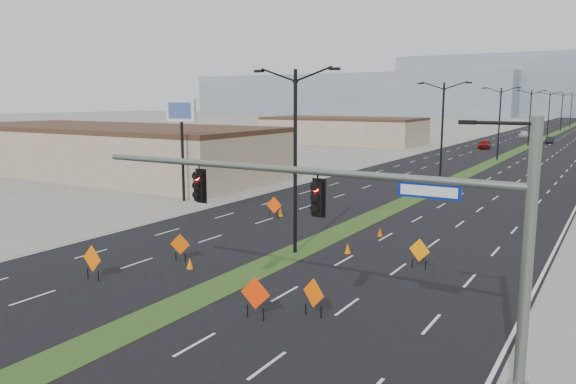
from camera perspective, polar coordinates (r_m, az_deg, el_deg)
The scene contains 29 objects.
ground at distance 22.36m, azimuth -15.45°, elevation -13.11°, with size 600.00×600.00×0.00m, color gray.
road_surface at distance 115.36m, azimuth 23.46°, elevation 4.44°, with size 25.00×400.00×0.02m, color black.
median_strip at distance 115.36m, azimuth 23.46°, elevation 4.44°, with size 2.00×400.00×0.04m, color #2D4B1A.
building_sw_near at distance 67.06m, azimuth -17.67°, elevation 3.89°, with size 40.00×16.00×5.00m, color tan.
building_sw_far at distance 109.89m, azimuth 5.59°, elevation 6.14°, with size 30.00×14.00×4.50m, color tan.
mesa_west at distance 323.65m, azimuth 6.46°, elevation 9.80°, with size 180.00×50.00×22.00m, color gray.
mesa_backdrop at distance 337.17m, azimuth 23.72°, elevation 9.91°, with size 140.00×50.00×32.00m, color gray.
signal_mast at distance 17.74m, azimuth 8.30°, elevation -2.54°, with size 16.30×0.60×8.00m.
streetlight_0 at distance 30.31m, azimuth 0.74°, elevation 3.70°, with size 5.15×0.24×10.02m.
streetlight_1 at distance 56.22m, azimuth 15.39°, elevation 6.00°, with size 5.15×0.24×10.02m.
streetlight_2 at distance 83.49m, azimuth 20.68°, elevation 6.74°, with size 5.15×0.24×10.02m.
streetlight_3 at distance 111.13m, azimuth 23.36°, elevation 7.09°, with size 5.15×0.24×10.02m.
streetlight_4 at distance 138.91m, azimuth 24.98°, elevation 7.29°, with size 5.15×0.24×10.02m.
streetlight_5 at distance 166.76m, azimuth 26.05°, elevation 7.43°, with size 5.15×0.24×10.02m.
streetlight_6 at distance 194.66m, azimuth 26.82°, elevation 7.52°, with size 5.15×0.24×10.02m.
car_left at distance 102.79m, azimuth 19.31°, elevation 4.61°, with size 1.86×4.62×1.58m, color maroon.
car_mid at distance 120.08m, azimuth 25.03°, elevation 4.80°, with size 1.34×3.86×1.27m, color black.
car_far at distance 136.44m, azimuth 22.87°, elevation 5.42°, with size 1.92×4.73×1.37m, color silver.
construction_sign_0 at distance 28.04m, azimuth -19.27°, elevation -6.52°, with size 1.27×0.13×1.69m.
construction_sign_1 at distance 30.11m, azimuth -10.91°, elevation -5.34°, with size 1.07×0.35×1.47m.
construction_sign_2 at distance 39.97m, azimuth -1.44°, elevation -1.42°, with size 1.19×0.17×1.58m.
construction_sign_3 at distance 21.98m, azimuth -3.34°, elevation -10.38°, with size 1.27×0.16×1.69m.
construction_sign_4 at distance 22.25m, azimuth 2.60°, elevation -10.35°, with size 1.12×0.43×1.56m.
construction_sign_5 at distance 28.98m, azimuth 13.20°, elevation -5.89°, with size 1.14×0.33×1.56m.
cone_0 at distance 28.80m, azimuth -9.95°, elevation -7.17°, with size 0.34×0.34×0.57m, color orange.
cone_1 at distance 31.28m, azimuth 6.08°, elevation -5.72°, with size 0.35×0.35×0.59m, color #E66204.
cone_2 at distance 35.39m, azimuth 9.33°, elevation -4.03°, with size 0.34×0.34×0.57m, color #D73F04.
cone_3 at distance 40.86m, azimuth -0.79°, elevation -2.02°, with size 0.40×0.40×0.67m, color orange.
pole_sign_west at distance 47.25m, azimuth -10.78°, elevation 7.30°, with size 2.78×0.63×8.45m.
Camera 1 is at (15.23, -14.04, 8.43)m, focal length 35.00 mm.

